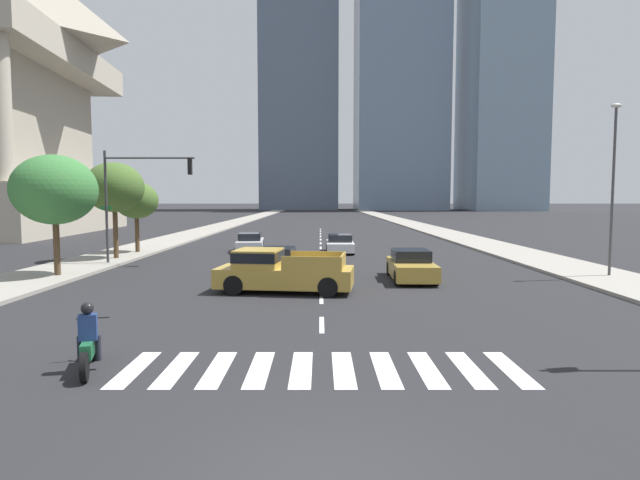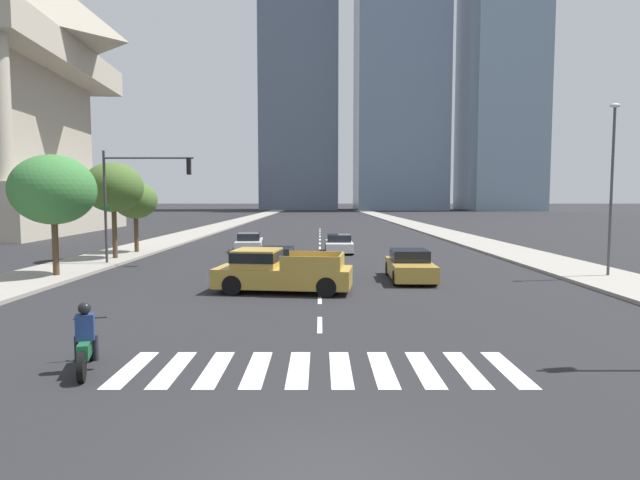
% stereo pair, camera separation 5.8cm
% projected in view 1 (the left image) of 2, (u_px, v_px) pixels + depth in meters
% --- Properties ---
extents(sidewalk_east, '(4.00, 260.00, 0.15)m').
position_uv_depth(sidewalk_east, '(505.00, 250.00, 36.59)').
color(sidewalk_east, gray).
rests_on(sidewalk_east, ground).
extents(sidewalk_west, '(4.00, 260.00, 0.15)m').
position_uv_depth(sidewalk_west, '(133.00, 250.00, 36.53)').
color(sidewalk_west, gray).
rests_on(sidewalk_west, ground).
extents(crosswalk_near, '(8.55, 2.46, 0.01)m').
position_uv_depth(crosswalk_near, '(321.00, 369.00, 11.29)').
color(crosswalk_near, silver).
rests_on(crosswalk_near, ground).
extents(lane_divider_center, '(0.14, 50.00, 0.01)m').
position_uv_depth(lane_divider_center, '(319.00, 248.00, 39.21)').
color(lane_divider_center, silver).
rests_on(lane_divider_center, ground).
extents(motorcycle_trailing, '(0.90, 2.07, 1.49)m').
position_uv_depth(motorcycle_trailing, '(87.00, 344.00, 11.16)').
color(motorcycle_trailing, black).
rests_on(motorcycle_trailing, ground).
extents(pickup_truck, '(5.51, 2.74, 1.67)m').
position_uv_depth(pickup_truck, '(277.00, 271.00, 20.65)').
color(pickup_truck, '#B28E38').
rests_on(pickup_truck, ground).
extents(sedan_silver_0, '(2.11, 4.55, 1.33)m').
position_uv_depth(sedan_silver_0, '(276.00, 262.00, 25.32)').
color(sedan_silver_0, '#B7BABF').
rests_on(sedan_silver_0, ground).
extents(sedan_white_1, '(1.85, 4.21, 1.22)m').
position_uv_depth(sedan_white_1, '(339.00, 244.00, 35.76)').
color(sedan_white_1, silver).
rests_on(sedan_white_1, ground).
extents(sedan_white_2, '(2.05, 4.76, 1.28)m').
position_uv_depth(sedan_white_2, '(249.00, 243.00, 36.73)').
color(sedan_white_2, silver).
rests_on(sedan_white_2, ground).
extents(sedan_gold_3, '(1.95, 4.50, 1.36)m').
position_uv_depth(sedan_gold_3, '(410.00, 266.00, 23.73)').
color(sedan_gold_3, '#B28E38').
rests_on(sedan_gold_3, ground).
extents(traffic_signal_far, '(5.17, 0.28, 6.11)m').
position_uv_depth(traffic_signal_far, '(137.00, 186.00, 28.64)').
color(traffic_signal_far, '#333335').
rests_on(traffic_signal_far, sidewalk_west).
extents(street_lamp_east, '(0.50, 0.24, 7.77)m').
position_uv_depth(street_lamp_east, '(612.00, 177.00, 23.85)').
color(street_lamp_east, '#3F3F42').
rests_on(street_lamp_east, sidewalk_east).
extents(street_tree_nearest, '(3.74, 3.74, 5.50)m').
position_uv_depth(street_tree_nearest, '(53.00, 190.00, 23.90)').
color(street_tree_nearest, '#4C3823').
rests_on(street_tree_nearest, sidewalk_west).
extents(street_tree_second, '(3.43, 3.43, 5.64)m').
position_uv_depth(street_tree_second, '(113.00, 188.00, 30.86)').
color(street_tree_second, '#4C3823').
rests_on(street_tree_second, sidewalk_west).
extents(street_tree_third, '(2.84, 2.84, 4.61)m').
position_uv_depth(street_tree_third, '(135.00, 201.00, 34.56)').
color(street_tree_third, '#4C3823').
rests_on(street_tree_third, sidewalk_west).
extents(office_tower_left_skyline, '(25.78, 21.74, 108.12)m').
position_uv_depth(office_tower_left_skyline, '(298.00, 63.00, 177.46)').
color(office_tower_left_skyline, slate).
rests_on(office_tower_left_skyline, ground).
extents(office_tower_center_skyline, '(28.37, 28.25, 123.46)m').
position_uv_depth(office_tower_center_skyline, '(398.00, 23.00, 172.19)').
color(office_tower_center_skyline, slate).
rests_on(office_tower_center_skyline, ground).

